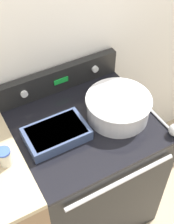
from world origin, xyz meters
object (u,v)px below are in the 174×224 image
at_px(mixing_bowl, 118,106).
at_px(casserole_dish, 56,133).
at_px(spice_jar_blue_cap, 5,157).
at_px(ladle, 172,128).

height_order(mixing_bowl, casserole_dish, mixing_bowl).
height_order(mixing_bowl, spice_jar_blue_cap, mixing_bowl).
height_order(mixing_bowl, ladle, mixing_bowl).
xyz_separation_m(ladle, spice_jar_blue_cap, (-0.83, 0.23, 0.03)).
relative_size(ladle, spice_jar_blue_cap, 3.44).
xyz_separation_m(casserole_dish, spice_jar_blue_cap, (-0.28, -0.03, 0.03)).
xyz_separation_m(mixing_bowl, ladle, (0.19, -0.24, -0.04)).
distance_m(mixing_bowl, casserole_dish, 0.37).
height_order(casserole_dish, spice_jar_blue_cap, spice_jar_blue_cap).
relative_size(casserole_dish, spice_jar_blue_cap, 3.34).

